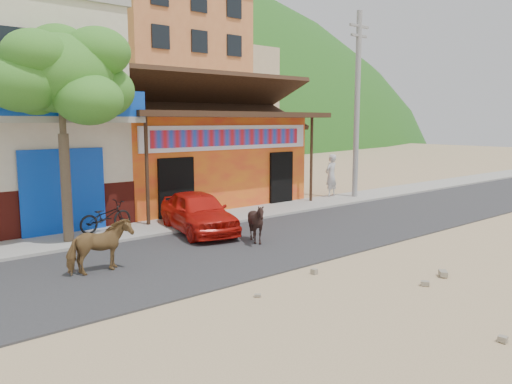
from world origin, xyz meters
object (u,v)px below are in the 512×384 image
utility_pole (357,106)px  pedestrian (331,175)px  cow_tan (100,247)px  red_car (198,212)px  tree (63,134)px  scooter (106,217)px  cow_dark (257,223)px

utility_pole → pedestrian: bearing=139.2°
cow_tan → red_car: 4.52m
tree → pedestrian: (11.99, 0.90, -2.06)m
tree → scooter: size_ratio=3.47×
cow_dark → scooter: (-2.78, 3.86, -0.04)m
cow_dark → red_car: size_ratio=0.30×
red_car → pedestrian: size_ratio=2.00×
tree → cow_tan: tree is taller
tree → pedestrian: 12.20m
cow_tan → pedestrian: bearing=-72.8°
tree → red_car: 4.49m
cow_tan → cow_dark: 4.52m
pedestrian → red_car: bearing=4.8°
cow_dark → pedestrian: bearing=96.7°
cow_tan → tree: bearing=-8.4°
tree → pedestrian: size_ratio=3.18×
cow_dark → pedestrian: 8.97m
tree → utility_pole: (12.80, 0.20, 1.00)m
pedestrian → utility_pole: bearing=130.5°
cow_dark → scooter: cow_dark is taller
utility_pole → cow_dark: utility_pole is taller
utility_pole → cow_tan: size_ratio=5.59×
tree → utility_pole: bearing=0.9°
cow_dark → red_car: 2.28m
cow_tan → pedestrian: (12.40, 4.09, 0.42)m
red_car → scooter: 2.81m
scooter → red_car: bearing=-133.6°
scooter → pedestrian: 10.69m
cow_dark → scooter: bearing=-165.8°
cow_tan → red_car: bearing=-63.6°
cow_tan → scooter: bearing=-26.1°
tree → scooter: 2.91m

